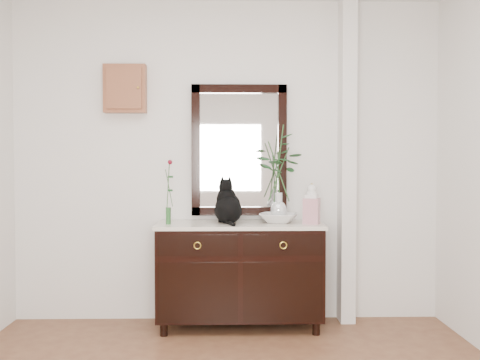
{
  "coord_description": "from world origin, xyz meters",
  "views": [
    {
      "loc": [
        0.01,
        -2.55,
        1.35
      ],
      "look_at": [
        0.1,
        1.63,
        1.2
      ],
      "focal_mm": 40.0,
      "sensor_mm": 36.0,
      "label": 1
    }
  ],
  "objects_px": {
    "lotus_bowl": "(279,218)",
    "ginger_jar": "(312,203)",
    "sideboard": "(240,269)",
    "cat": "(228,201)"
  },
  "relations": [
    {
      "from": "sideboard",
      "to": "cat",
      "type": "relative_size",
      "value": 3.81
    },
    {
      "from": "sideboard",
      "to": "ginger_jar",
      "type": "height_order",
      "value": "ginger_jar"
    },
    {
      "from": "ginger_jar",
      "to": "sideboard",
      "type": "bearing_deg",
      "value": 173.82
    },
    {
      "from": "sideboard",
      "to": "lotus_bowl",
      "type": "height_order",
      "value": "lotus_bowl"
    },
    {
      "from": "sideboard",
      "to": "lotus_bowl",
      "type": "relative_size",
      "value": 4.31
    },
    {
      "from": "sideboard",
      "to": "cat",
      "type": "xyz_separation_m",
      "value": [
        -0.09,
        -0.0,
        0.55
      ]
    },
    {
      "from": "sideboard",
      "to": "ginger_jar",
      "type": "distance_m",
      "value": 0.79
    },
    {
      "from": "lotus_bowl",
      "to": "ginger_jar",
      "type": "height_order",
      "value": "ginger_jar"
    },
    {
      "from": "cat",
      "to": "lotus_bowl",
      "type": "relative_size",
      "value": 1.13
    },
    {
      "from": "sideboard",
      "to": "cat",
      "type": "height_order",
      "value": "cat"
    }
  ]
}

